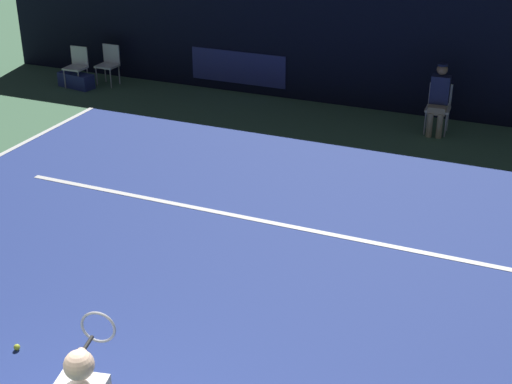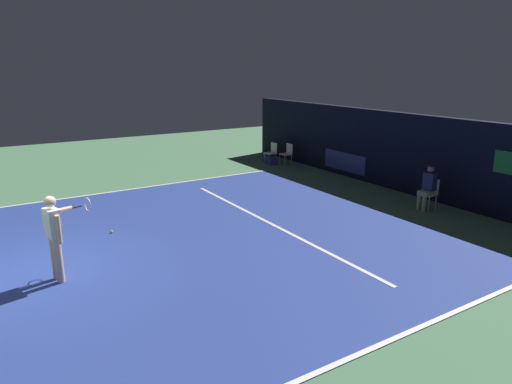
% 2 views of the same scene
% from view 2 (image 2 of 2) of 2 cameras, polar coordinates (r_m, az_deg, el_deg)
% --- Properties ---
extents(ground_plane, '(34.67, 34.67, 0.00)m').
position_cam_2_polar(ground_plane, '(11.37, -5.58, -5.58)').
color(ground_plane, '#4C7A56').
extents(court_surface, '(10.98, 10.05, 0.01)m').
position_cam_2_polar(court_surface, '(11.37, -5.58, -5.55)').
color(court_surface, navy).
rests_on(court_surface, ground).
extents(line_sideline_left, '(0.10, 10.05, 0.01)m').
position_cam_2_polar(line_sideline_left, '(7.42, 14.61, -18.24)').
color(line_sideline_left, white).
rests_on(line_sideline_left, court_surface).
extents(line_sideline_right, '(0.10, 10.05, 0.01)m').
position_cam_2_polar(line_sideline_right, '(16.21, -14.22, 0.50)').
color(line_sideline_right, white).
rests_on(line_sideline_right, court_surface).
extents(line_service, '(8.56, 0.10, 0.01)m').
position_cam_2_polar(line_service, '(12.20, 1.84, -3.96)').
color(line_service, white).
rests_on(line_service, court_surface).
extents(back_wall, '(17.91, 0.33, 2.60)m').
position_cam_2_polar(back_wall, '(15.62, 19.38, 4.37)').
color(back_wall, black).
rests_on(back_wall, ground).
extents(tennis_player, '(0.78, 0.93, 1.73)m').
position_cam_2_polar(tennis_player, '(9.56, -23.79, -4.72)').
color(tennis_player, beige).
rests_on(tennis_player, ground).
extents(line_judge_on_chair, '(0.46, 0.55, 1.32)m').
position_cam_2_polar(line_judge_on_chair, '(14.17, 20.68, 0.64)').
color(line_judge_on_chair, white).
rests_on(line_judge_on_chair, ground).
extents(courtside_chair_near, '(0.45, 0.42, 0.88)m').
position_cam_2_polar(courtside_chair_near, '(19.78, 1.96, 5.07)').
color(courtside_chair_near, white).
rests_on(courtside_chair_near, ground).
extents(courtside_chair_far, '(0.44, 0.42, 0.88)m').
position_cam_2_polar(courtside_chair_far, '(19.57, 3.90, 4.93)').
color(courtside_chair_far, white).
rests_on(courtside_chair_far, ground).
extents(tennis_ball, '(0.07, 0.07, 0.07)m').
position_cam_2_polar(tennis_ball, '(12.08, -17.58, -4.74)').
color(tennis_ball, '#CCE033').
rests_on(tennis_ball, court_surface).
extents(equipment_bag, '(0.88, 0.46, 0.32)m').
position_cam_2_polar(equipment_bag, '(19.80, 1.74, 4.07)').
color(equipment_bag, navy).
rests_on(equipment_bag, ground).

